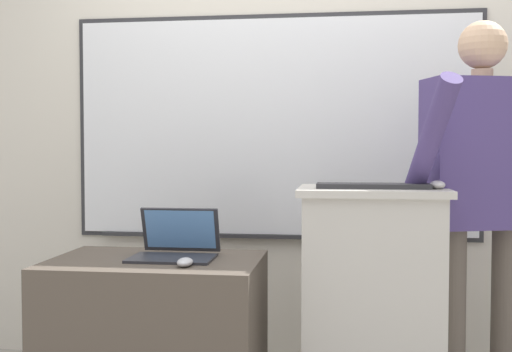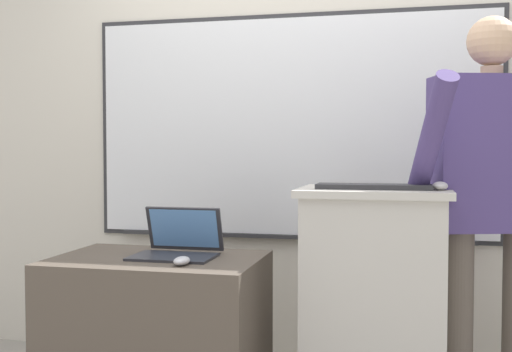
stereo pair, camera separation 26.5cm
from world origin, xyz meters
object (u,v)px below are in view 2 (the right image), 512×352
at_px(side_desk, 158,343).
at_px(person_presenter, 490,190).
at_px(laptop, 179,242).
at_px(lectern_podium, 374,311).
at_px(computer_mouse_by_keyboard, 440,186).
at_px(wireless_keyboard, 374,187).
at_px(computer_mouse_by_laptop, 182,261).

height_order(side_desk, person_presenter, person_presenter).
relative_size(person_presenter, laptop, 5.01).
height_order(lectern_podium, side_desk, lectern_podium).
distance_m(lectern_podium, computer_mouse_by_keyboard, 0.59).
relative_size(wireless_keyboard, computer_mouse_by_keyboard, 4.59).
height_order(lectern_podium, computer_mouse_by_keyboard, computer_mouse_by_keyboard).
bearing_deg(lectern_podium, wireless_keyboard, -90.35).
relative_size(lectern_podium, wireless_keyboard, 2.24).
relative_size(side_desk, computer_mouse_by_keyboard, 8.73).
relative_size(side_desk, person_presenter, 0.50).
xyz_separation_m(wireless_keyboard, computer_mouse_by_laptop, (-0.73, -0.25, -0.29)).
bearing_deg(person_presenter, side_desk, 174.64).
distance_m(laptop, computer_mouse_by_keyboard, 1.11).
relative_size(person_presenter, computer_mouse_by_laptop, 17.39).
bearing_deg(computer_mouse_by_keyboard, wireless_keyboard, 178.37).
bearing_deg(laptop, side_desk, -137.21).
bearing_deg(side_desk, laptop, 42.79).
relative_size(laptop, wireless_keyboard, 0.75).
bearing_deg(side_desk, wireless_keyboard, 6.23).
height_order(side_desk, computer_mouse_by_laptop, computer_mouse_by_laptop).
height_order(wireless_keyboard, computer_mouse_by_keyboard, computer_mouse_by_keyboard).
relative_size(side_desk, computer_mouse_by_laptop, 8.73).
height_order(person_presenter, wireless_keyboard, person_presenter).
bearing_deg(computer_mouse_by_laptop, wireless_keyboard, 18.70).
bearing_deg(side_desk, lectern_podium, 9.93).
xyz_separation_m(lectern_podium, computer_mouse_by_keyboard, (0.26, -0.07, 0.53)).
relative_size(lectern_podium, person_presenter, 0.59).
xyz_separation_m(person_presenter, computer_mouse_by_laptop, (-1.20, -0.43, -0.27)).
relative_size(laptop, computer_mouse_by_laptop, 3.47).
distance_m(side_desk, laptop, 0.44).
bearing_deg(lectern_podium, person_presenter, 15.07).
height_order(laptop, computer_mouse_by_laptop, laptop).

